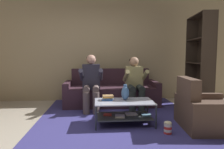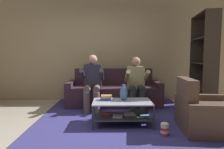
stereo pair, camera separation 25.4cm
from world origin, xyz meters
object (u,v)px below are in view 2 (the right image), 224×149
(person_seated_left, at_px, (92,80))
(armchair, at_px, (205,114))
(person_seated_right, at_px, (136,81))
(coffee_table, at_px, (122,109))
(bookshelf, at_px, (203,77))
(book_stack, at_px, (106,98))
(vase, at_px, (124,93))
(couch, at_px, (114,93))
(popcorn_tub, at_px, (165,129))

(person_seated_left, distance_m, armchair, 2.31)
(person_seated_right, height_order, coffee_table, person_seated_right)
(person_seated_left, xyz_separation_m, person_seated_right, (0.96, -0.00, -0.02))
(person_seated_left, distance_m, bookshelf, 2.44)
(person_seated_right, bearing_deg, book_stack, -127.85)
(person_seated_right, xyz_separation_m, bookshelf, (1.48, -0.01, 0.09))
(person_seated_right, xyz_separation_m, coffee_table, (-0.37, -0.93, -0.38))
(person_seated_right, bearing_deg, bookshelf, -0.54)
(book_stack, bearing_deg, bookshelf, 21.20)
(vase, bearing_deg, book_stack, 177.93)
(armchair, bearing_deg, vase, 162.60)
(couch, height_order, person_seated_right, person_seated_right)
(couch, distance_m, coffee_table, 1.45)
(armchair, height_order, popcorn_tub, armchair)
(coffee_table, bearing_deg, bookshelf, 26.46)
(coffee_table, distance_m, bookshelf, 2.11)
(bookshelf, bearing_deg, person_seated_right, 179.46)
(person_seated_left, xyz_separation_m, vase, (0.62, -0.86, -0.13))
(bookshelf, xyz_separation_m, armchair, (-0.54, -1.24, -0.47))
(vase, distance_m, book_stack, 0.32)
(couch, distance_m, book_stack, 1.37)
(coffee_table, distance_m, vase, 0.29)
(person_seated_left, distance_m, book_stack, 0.92)
(person_seated_right, xyz_separation_m, vase, (-0.34, -0.85, -0.10))
(vase, height_order, book_stack, vase)
(couch, height_order, bookshelf, bookshelf)
(vase, xyz_separation_m, popcorn_tub, (0.58, -0.58, -0.45))
(bookshelf, xyz_separation_m, popcorn_tub, (-1.24, -1.41, -0.64))
(couch, distance_m, vase, 1.39)
(couch, height_order, coffee_table, couch)
(couch, xyz_separation_m, bookshelf, (1.96, -0.53, 0.45))
(person_seated_right, bearing_deg, vase, -111.80)
(book_stack, bearing_deg, coffee_table, -17.62)
(person_seated_left, height_order, book_stack, person_seated_left)
(person_seated_right, distance_m, popcorn_tub, 1.55)
(couch, xyz_separation_m, person_seated_right, (0.48, -0.51, 0.35))
(coffee_table, relative_size, armchair, 1.05)
(couch, xyz_separation_m, coffee_table, (0.11, -1.44, -0.03))
(person_seated_left, bearing_deg, vase, -54.04)
(couch, relative_size, coffee_table, 2.21)
(vase, relative_size, popcorn_tub, 1.37)
(armchair, relative_size, popcorn_tub, 4.78)
(bookshelf, height_order, popcorn_tub, bookshelf)
(popcorn_tub, bearing_deg, person_seated_left, 129.88)
(person_seated_left, bearing_deg, popcorn_tub, -50.12)
(coffee_table, xyz_separation_m, book_stack, (-0.29, 0.09, 0.19))
(person_seated_right, relative_size, book_stack, 5.72)
(coffee_table, height_order, vase, vase)
(couch, xyz_separation_m, book_stack, (-0.17, -1.35, 0.16))
(armchair, bearing_deg, bookshelf, 66.37)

